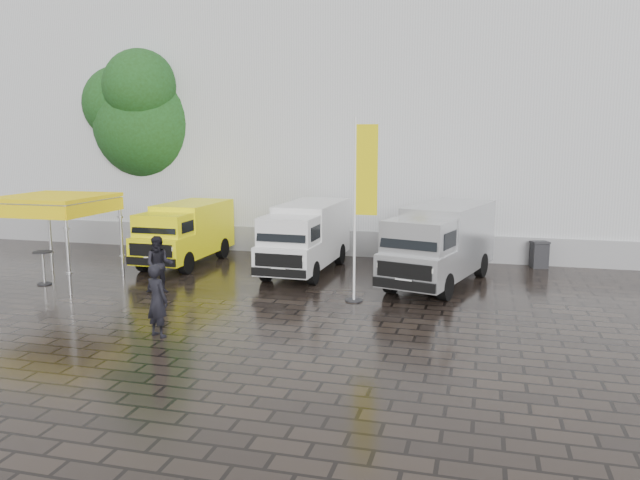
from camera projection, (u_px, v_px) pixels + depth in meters
The scene contains 13 objects.
ground at pixel (333, 313), 16.60m from camera, with size 120.00×120.00×0.00m, color black.
exhibition_hall at pixel (451, 108), 30.37m from camera, with size 44.00×16.00×12.00m, color silver.
hall_plinth at pixel (434, 247), 23.60m from camera, with size 44.00×0.15×1.00m, color gray.
van_yellow at pixel (185, 234), 22.77m from camera, with size 1.83×4.77×2.20m, color #FFF70D, non-canonical shape.
van_white at pixel (306, 239), 21.43m from camera, with size 1.79×5.38×2.33m, color white, non-canonical shape.
van_silver at pixel (440, 246), 19.62m from camera, with size 1.90×5.71×2.47m, color #BBBEC1, non-canonical shape.
canopy_tent at pixel (54, 202), 19.64m from camera, with size 3.00×3.00×2.80m.
flagpole at pixel (361, 200), 17.26m from camera, with size 0.88×0.50×5.17m.
tree at pixel (149, 118), 26.98m from camera, with size 4.72×4.72×8.47m.
cocktail_table at pixel (44, 268), 19.69m from camera, with size 0.60×0.60×1.06m, color black.
wheelie_bin at pixel (539, 254), 22.23m from camera, with size 0.57×0.57×0.95m, color black.
person_front at pixel (157, 300), 14.49m from camera, with size 0.63×0.41×1.73m, color black.
person_tent at pixel (159, 265), 18.60m from camera, with size 0.84×0.65×1.72m, color black.
Camera 1 is at (3.79, -15.61, 4.63)m, focal length 35.00 mm.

